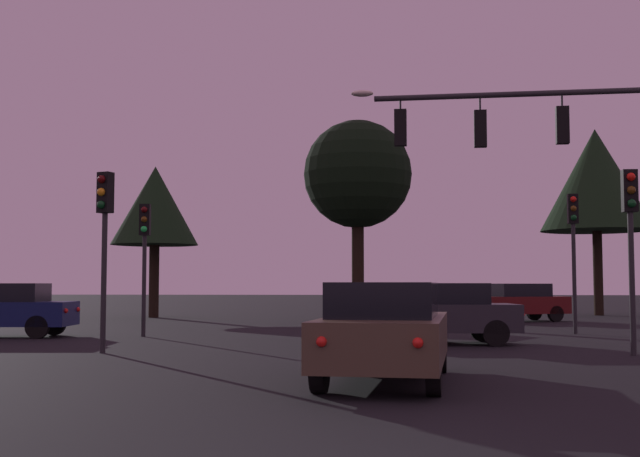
# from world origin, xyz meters

# --- Properties ---
(ground_plane) EXTENTS (168.00, 168.00, 0.00)m
(ground_plane) POSITION_xyz_m (0.00, 24.50, 0.00)
(ground_plane) COLOR black
(ground_plane) RESTS_ON ground
(traffic_signal_mast_arm) EXTENTS (7.13, 0.70, 6.79)m
(traffic_signal_mast_arm) POSITION_xyz_m (4.13, 13.27, 4.72)
(traffic_signal_mast_arm) COLOR #232326
(traffic_signal_mast_arm) RESTS_ON ground
(traffic_light_corner_left) EXTENTS (0.31, 0.36, 4.23)m
(traffic_light_corner_left) POSITION_xyz_m (5.90, 18.62, 3.00)
(traffic_light_corner_left) COLOR #232326
(traffic_light_corner_left) RESTS_ON ground
(traffic_light_corner_right) EXTENTS (0.32, 0.36, 3.80)m
(traffic_light_corner_right) POSITION_xyz_m (-6.68, 16.38, 2.71)
(traffic_light_corner_right) COLOR #232326
(traffic_light_corner_right) RESTS_ON ground
(traffic_light_median) EXTENTS (0.30, 0.35, 3.93)m
(traffic_light_median) POSITION_xyz_m (5.41, 11.17, 2.80)
(traffic_light_median) COLOR #232326
(traffic_light_median) RESTS_ON ground
(traffic_light_far_side) EXTENTS (0.36, 0.39, 3.96)m
(traffic_light_far_side) POSITION_xyz_m (-5.92, 10.87, 2.82)
(traffic_light_far_side) COLOR #232326
(traffic_light_far_side) RESTS_ON ground
(car_nearside_lane) EXTENTS (2.17, 4.66, 1.52)m
(car_nearside_lane) POSITION_xyz_m (0.23, 6.09, 0.80)
(car_nearside_lane) COLOR #473828
(car_nearside_lane) RESTS_ON ground
(car_crossing_left) EXTENTS (4.34, 2.09, 1.52)m
(car_crossing_left) POSITION_xyz_m (-10.71, 15.90, 0.79)
(car_crossing_left) COLOR #0F1947
(car_crossing_left) RESTS_ON ground
(car_crossing_right) EXTENTS (4.13, 2.17, 1.52)m
(car_crossing_right) POSITION_xyz_m (1.54, 14.19, 0.79)
(car_crossing_right) COLOR #232328
(car_crossing_right) RESTS_ON ground
(car_far_lane) EXTENTS (3.45, 4.28, 1.52)m
(car_far_lane) POSITION_xyz_m (0.14, 20.80, 0.79)
(car_far_lane) COLOR #4C0F0F
(car_far_lane) RESTS_ON ground
(car_parked_lot) EXTENTS (4.40, 3.13, 1.52)m
(car_parked_lot) POSITION_xyz_m (5.46, 26.91, 0.79)
(car_parked_lot) COLOR #4C0F0F
(car_parked_lot) RESTS_ON ground
(tree_left_far) EXTENTS (3.92, 3.92, 6.85)m
(tree_left_far) POSITION_xyz_m (-10.21, 29.51, 5.02)
(tree_left_far) COLOR black
(tree_left_far) RESTS_ON ground
(tree_center_horizon) EXTENTS (5.36, 5.36, 9.06)m
(tree_center_horizon) POSITION_xyz_m (10.43, 33.73, 6.54)
(tree_center_horizon) COLOR black
(tree_center_horizon) RESTS_ON ground
(tree_right_cluster) EXTENTS (4.35, 4.35, 8.10)m
(tree_right_cluster) POSITION_xyz_m (-0.89, 26.02, 5.87)
(tree_right_cluster) COLOR black
(tree_right_cluster) RESTS_ON ground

